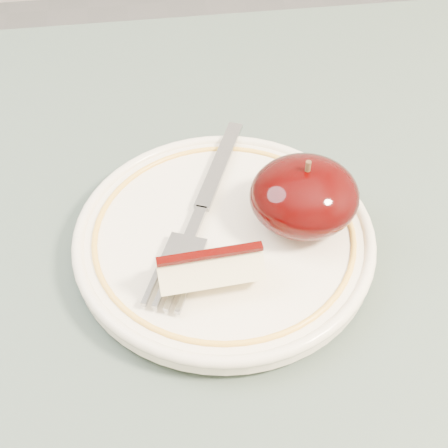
{
  "coord_description": "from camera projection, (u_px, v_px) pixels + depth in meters",
  "views": [
    {
      "loc": [
        0.05,
        -0.2,
        1.11
      ],
      "look_at": [
        0.1,
        0.1,
        0.78
      ],
      "focal_mm": 50.0,
      "sensor_mm": 36.0,
      "label": 1
    }
  ],
  "objects": [
    {
      "name": "table",
      "position": [
        114.0,
        443.0,
        0.46
      ],
      "size": [
        0.9,
        0.9,
        0.75
      ],
      "color": "brown",
      "rests_on": "ground"
    },
    {
      "name": "plate",
      "position": [
        224.0,
        237.0,
        0.46
      ],
      "size": [
        0.22,
        0.22,
        0.02
      ],
      "color": "#EFE1C8",
      "rests_on": "table"
    },
    {
      "name": "apple_half",
      "position": [
        304.0,
        196.0,
        0.45
      ],
      "size": [
        0.08,
        0.08,
        0.06
      ],
      "color": "black",
      "rests_on": "plate"
    },
    {
      "name": "apple_wedge",
      "position": [
        210.0,
        269.0,
        0.42
      ],
      "size": [
        0.07,
        0.03,
        0.03
      ],
      "rotation": [
        0.0,
        0.0,
        0.06
      ],
      "color": "#FFEFBB",
      "rests_on": "plate"
    },
    {
      "name": "fork",
      "position": [
        201.0,
        210.0,
        0.47
      ],
      "size": [
        0.1,
        0.19,
        0.0
      ],
      "rotation": [
        0.0,
        0.0,
        1.17
      ],
      "color": "gray",
      "rests_on": "plate"
    }
  ]
}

